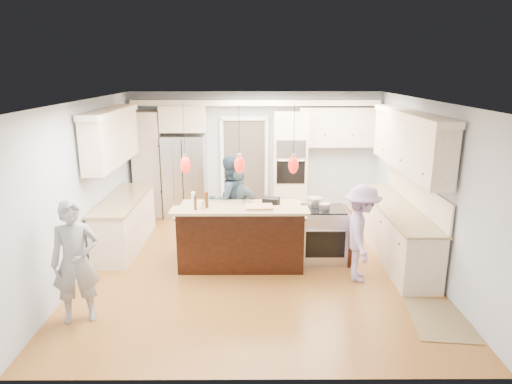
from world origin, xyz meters
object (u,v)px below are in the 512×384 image
at_px(person_bar_end, 75,262).
at_px(person_far_left, 229,200).
at_px(island_range, 324,234).
at_px(refrigerator, 185,176).
at_px(kitchen_island, 241,235).

xyz_separation_m(person_bar_end, person_far_left, (1.81, 2.72, 0.02)).
relative_size(island_range, person_bar_end, 0.57).
xyz_separation_m(refrigerator, person_far_left, (1.06, -1.70, -0.07)).
height_order(refrigerator, island_range, refrigerator).
bearing_deg(person_bar_end, kitchen_island, 25.31).
bearing_deg(kitchen_island, person_far_left, 105.69).
bearing_deg(island_range, refrigerator, 137.41).
height_order(island_range, person_far_left, person_far_left).
bearing_deg(refrigerator, person_bar_end, -99.63).
bearing_deg(kitchen_island, refrigerator, 116.88).
height_order(kitchen_island, person_far_left, person_far_left).
relative_size(refrigerator, kitchen_island, 0.86).
bearing_deg(island_range, person_bar_end, -150.89).
height_order(refrigerator, person_bar_end, refrigerator).
distance_m(refrigerator, kitchen_island, 2.91).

